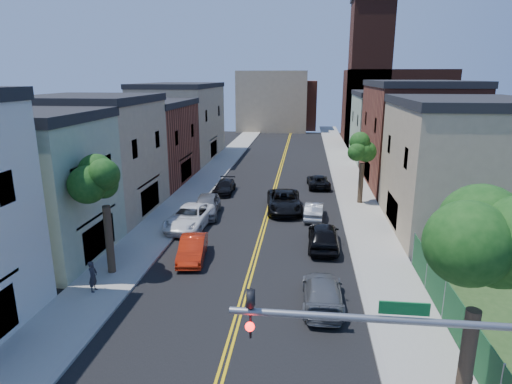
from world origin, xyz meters
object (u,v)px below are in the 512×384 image
(red_sedan, at_px, (193,249))
(black_car_right, at_px, (324,235))
(white_pickup, at_px, (190,217))
(grey_car_left, at_px, (207,205))
(dark_car_right_far, at_px, (318,181))
(black_suv_lane, at_px, (284,201))
(black_car_left, at_px, (224,187))
(pedestrian_left, at_px, (93,276))
(silver_car_right, at_px, (314,210))
(grey_car_right, at_px, (323,292))

(red_sedan, height_order, black_car_right, black_car_right)
(white_pickup, relative_size, grey_car_left, 1.16)
(red_sedan, xyz_separation_m, dark_car_right_far, (8.18, 19.08, -0.07))
(red_sedan, bearing_deg, black_car_right, 12.30)
(black_suv_lane, bearing_deg, black_car_left, 134.56)
(dark_car_right_far, bearing_deg, pedestrian_left, 58.81)
(silver_car_right, bearing_deg, grey_car_right, 94.65)
(grey_car_left, bearing_deg, black_car_right, -38.04)
(grey_car_left, distance_m, silver_car_right, 8.70)
(white_pickup, bearing_deg, silver_car_right, 23.10)
(black_car_left, xyz_separation_m, dark_car_right_far, (9.11, 3.38, 0.00))
(grey_car_left, bearing_deg, black_suv_lane, 11.81)
(black_suv_lane, bearing_deg, grey_car_right, -85.70)
(white_pickup, bearing_deg, pedestrian_left, -98.25)
(pedestrian_left, bearing_deg, black_car_left, -8.94)
(grey_car_right, height_order, silver_car_right, grey_car_right)
(grey_car_right, xyz_separation_m, silver_car_right, (-0.20, 13.65, -0.04))
(silver_car_right, relative_size, pedestrian_left, 2.42)
(black_car_left, bearing_deg, red_sedan, -87.29)
(black_car_right, bearing_deg, pedestrian_left, 33.14)
(white_pickup, xyz_separation_m, pedestrian_left, (-2.33, -10.59, 0.17))
(white_pickup, distance_m, grey_car_right, 14.13)
(black_suv_lane, bearing_deg, white_pickup, -149.92)
(red_sedan, height_order, silver_car_right, red_sedan)
(pedestrian_left, bearing_deg, grey_car_right, -89.70)
(grey_car_left, relative_size, black_car_right, 1.01)
(red_sedan, distance_m, white_pickup, 6.01)
(grey_car_right, relative_size, pedestrian_left, 2.93)
(grey_car_left, xyz_separation_m, pedestrian_left, (-2.94, -13.51, 0.12))
(dark_car_right_far, height_order, pedestrian_left, pedestrian_left)
(black_car_left, bearing_deg, silver_car_right, -39.04)
(red_sedan, height_order, grey_car_left, grey_car_left)
(grey_car_left, xyz_separation_m, dark_car_right_far, (9.27, 10.40, -0.22))
(black_suv_lane, bearing_deg, red_sedan, -121.26)
(dark_car_right_far, bearing_deg, white_pickup, 49.30)
(black_car_right, bearing_deg, grey_car_right, 88.31)
(black_suv_lane, bearing_deg, silver_car_right, -40.21)
(black_car_right, bearing_deg, red_sedan, 20.33)
(white_pickup, xyz_separation_m, grey_car_left, (0.61, 2.91, 0.05))
(red_sedan, bearing_deg, grey_car_right, -38.32)
(grey_car_right, bearing_deg, black_suv_lane, -80.19)
(black_car_left, height_order, black_car_right, black_car_right)
(white_pickup, xyz_separation_m, silver_car_right, (9.30, 3.19, -0.15))
(black_car_right, height_order, dark_car_right_far, black_car_right)
(black_car_left, distance_m, pedestrian_left, 20.77)
(black_car_left, relative_size, silver_car_right, 1.08)
(black_car_right, xyz_separation_m, pedestrian_left, (-12.16, -7.72, 0.13))
(grey_car_left, bearing_deg, white_pickup, -107.70)
(black_car_left, xyz_separation_m, silver_car_right, (8.53, -6.75, 0.03))
(silver_car_right, xyz_separation_m, pedestrian_left, (-11.63, -13.78, 0.32))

